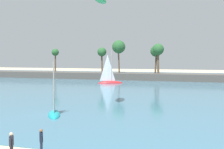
# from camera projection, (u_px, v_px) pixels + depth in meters

# --- Properties ---
(sea) EXTENTS (220.00, 97.38, 0.06)m
(sea) POSITION_uv_depth(u_px,v_px,m) (164.00, 84.00, 64.28)
(sea) COLOR teal
(sea) RESTS_ON ground
(palm_headland) EXTENTS (105.59, 6.00, 10.59)m
(palm_headland) POSITION_uv_depth(u_px,v_px,m) (165.00, 74.00, 72.77)
(palm_headland) COLOR #514C47
(palm_headland) RESTS_ON ground
(person_rigging_by_gear) EXTENTS (0.32, 0.51, 1.67)m
(person_rigging_by_gear) POSITION_uv_depth(u_px,v_px,m) (11.00, 145.00, 16.58)
(person_rigging_by_gear) COLOR #23232D
(person_rigging_by_gear) RESTS_ON ground
(person_at_waterline) EXTENTS (0.35, 0.48, 1.67)m
(person_at_waterline) POSITION_uv_depth(u_px,v_px,m) (41.00, 141.00, 17.36)
(person_at_waterline) COLOR #141E33
(person_at_waterline) RESTS_ON ground
(sailboat_near_shore) EXTENTS (3.04, 4.26, 6.03)m
(sailboat_near_shore) POSITION_uv_depth(u_px,v_px,m) (54.00, 110.00, 29.27)
(sailboat_near_shore) COLOR teal
(sailboat_near_shore) RESTS_ON sea
(sailboat_mid_bay) EXTENTS (5.84, 3.84, 8.18)m
(sailboat_mid_bay) POSITION_uv_depth(u_px,v_px,m) (110.00, 80.00, 64.67)
(sailboat_mid_bay) COLOR red
(sailboat_mid_bay) RESTS_ON sea
(kite_aloft_low_near_shore) EXTENTS (1.96, 4.03, 0.72)m
(kite_aloft_low_near_shore) POSITION_uv_depth(u_px,v_px,m) (100.00, 0.00, 32.83)
(kite_aloft_low_near_shore) COLOR green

